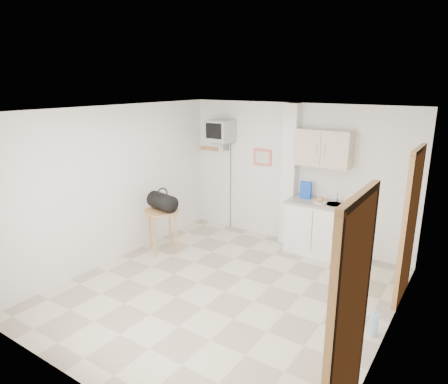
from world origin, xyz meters
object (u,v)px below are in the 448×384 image
Objects in this scene: round_table at (162,217)px; crt_television at (220,132)px; water_bottle at (373,324)px; duffel_bag at (162,202)px.

crt_television is at bearing 82.20° from round_table.
water_bottle is at bearing -6.79° from round_table.
round_table is 3.69m from water_bottle.
water_bottle is (3.64, -0.47, -0.75)m from duffel_bag.
round_table is at bearing 173.21° from water_bottle.
crt_television reaches higher than water_bottle.
crt_television is 2.88× the size of round_table.
round_table is 0.26m from duffel_bag.
duffel_bag is (-0.01, 0.03, 0.26)m from round_table.
water_bottle is (3.63, -0.43, -0.49)m from round_table.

